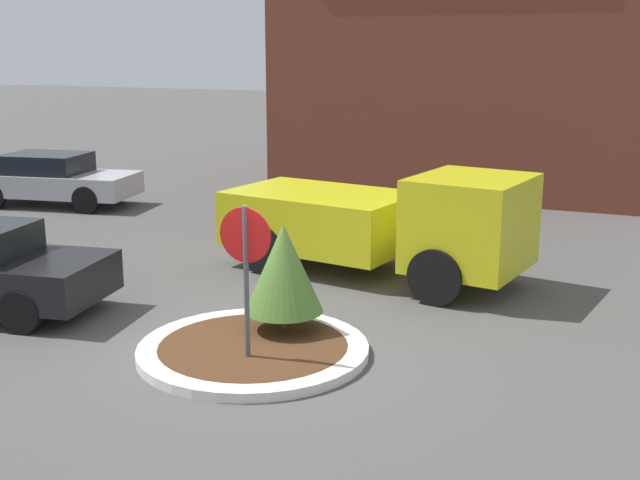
{
  "coord_description": "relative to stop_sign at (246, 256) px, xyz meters",
  "views": [
    {
      "loc": [
        4.93,
        -9.33,
        4.2
      ],
      "look_at": [
        0.17,
        2.01,
        1.21
      ],
      "focal_mm": 45.0,
      "sensor_mm": 36.0,
      "label": 1
    }
  ],
  "objects": [
    {
      "name": "traffic_island",
      "position": [
        -0.12,
        0.39,
        -1.46
      ],
      "size": [
        3.23,
        3.23,
        0.14
      ],
      "color": "silver",
      "rests_on": "ground_plane"
    },
    {
      "name": "storefront_building",
      "position": [
        -0.47,
        15.4,
        1.98
      ],
      "size": [
        10.8,
        6.07,
        7.0
      ],
      "color": "brown",
      "rests_on": "ground_plane"
    },
    {
      "name": "ground_plane",
      "position": [
        -0.12,
        0.39,
        -1.52
      ],
      "size": [
        120.0,
        120.0,
        0.0
      ],
      "primitive_type": "plane",
      "color": "#514F4C"
    },
    {
      "name": "utility_truck",
      "position": [
        0.28,
        4.77,
        -0.49
      ],
      "size": [
        5.93,
        3.03,
        2.03
      ],
      "rotation": [
        0.0,
        0.0,
        -0.16
      ],
      "color": "gold",
      "rests_on": "ground_plane"
    },
    {
      "name": "parked_sedan_silver",
      "position": [
        -10.02,
        7.86,
        -0.81
      ],
      "size": [
        4.57,
        2.52,
        1.4
      ],
      "rotation": [
        0.0,
        0.0,
        0.18
      ],
      "color": "#B7B7BC",
      "rests_on": "ground_plane"
    },
    {
      "name": "island_shrub",
      "position": [
        0.0,
        1.14,
        -0.45
      ],
      "size": [
        1.14,
        1.14,
        1.59
      ],
      "color": "brown",
      "rests_on": "traffic_island"
    },
    {
      "name": "stop_sign",
      "position": [
        0.0,
        0.0,
        0.0
      ],
      "size": [
        0.74,
        0.07,
        2.19
      ],
      "color": "#4C4C51",
      "rests_on": "ground_plane"
    }
  ]
}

